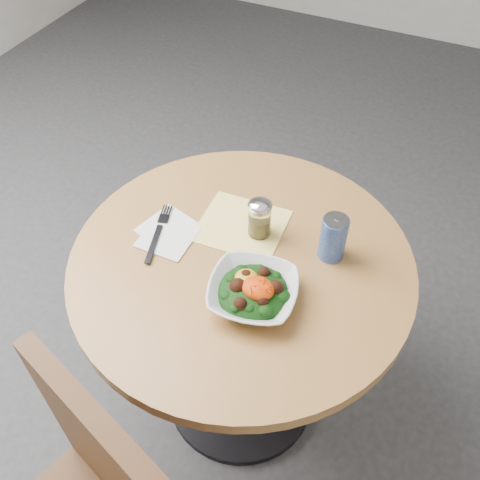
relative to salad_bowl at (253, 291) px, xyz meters
The scene contains 8 objects.
ground 0.79m from the salad_bowl, 126.87° to the left, with size 6.00×6.00×0.00m, color #2F2E31.
table 0.26m from the salad_bowl, 126.87° to the left, with size 0.90×0.90×0.75m.
cloth_napkin 0.25m from the salad_bowl, 121.09° to the left, with size 0.23×0.21×0.00m, color yellow.
paper_napkins 0.32m from the salad_bowl, 160.67° to the left, with size 0.17×0.18×0.00m.
salad_bowl is the anchor object (origin of this frame).
fork 0.34m from the salad_bowl, 163.52° to the left, with size 0.08×0.22×0.00m.
spice_shaker 0.22m from the salad_bowl, 109.69° to the left, with size 0.06×0.06×0.12m.
beverage_can 0.25m from the salad_bowl, 60.03° to the left, with size 0.07×0.07×0.13m.
Camera 1 is at (0.38, -0.82, 1.80)m, focal length 40.00 mm.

